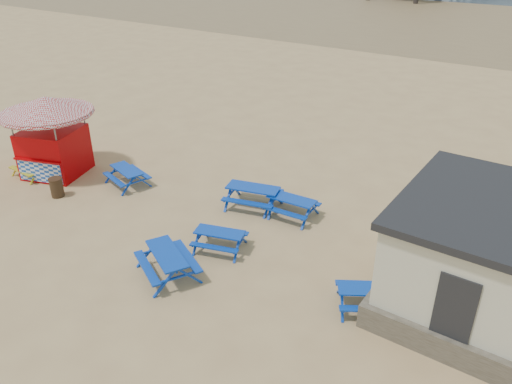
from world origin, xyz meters
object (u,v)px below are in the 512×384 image
Objects in this scene: picnic_table_yellow at (33,168)px; ice_cream_kiosk at (50,126)px; picnic_table_blue_a at (127,177)px; picnic_table_blue_b at (291,207)px; litter_bin at (57,187)px.

ice_cream_kiosk is at bearing 51.51° from picnic_table_yellow.
picnic_table_blue_a is 4.28m from picnic_table_yellow.
picnic_table_yellow is at bearing -166.51° from picnic_table_blue_b.
ice_cream_kiosk is 6.22× the size of litter_bin.
picnic_table_blue_a is at bearing -3.73° from ice_cream_kiosk.
ice_cream_kiosk is at bearing -169.41° from picnic_table_blue_b.
picnic_table_yellow is (-3.94, -1.66, -0.02)m from picnic_table_blue_a.
picnic_table_blue_b is at bearing 24.92° from litter_bin.
picnic_table_blue_b is 9.15m from litter_bin.
picnic_table_blue_b is 1.13× the size of picnic_table_yellow.
picnic_table_blue_a is at bearing 56.34° from litter_bin.
picnic_table_blue_b is at bearing 28.82° from picnic_table_blue_a.
picnic_table_yellow is 2.10× the size of litter_bin.
ice_cream_kiosk reaches higher than picnic_table_blue_a.
ice_cream_kiosk is (0.64, 0.75, 1.79)m from picnic_table_yellow.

